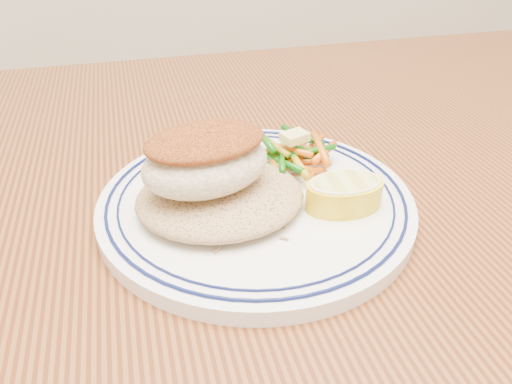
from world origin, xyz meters
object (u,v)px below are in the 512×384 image
at_px(fish_fillet, 206,159).
at_px(dining_table, 252,259).
at_px(plate, 256,202).
at_px(vegetable_pile, 295,154).
at_px(rice_pilaf, 220,194).
at_px(lemon_wedge, 344,193).

bearing_deg(fish_fillet, dining_table, 43.34).
relative_size(plate, fish_fillet, 2.35).
bearing_deg(vegetable_pile, fish_fillet, -151.44).
distance_m(rice_pilaf, vegetable_pile, 0.10).
xyz_separation_m(rice_pilaf, fish_fillet, (-0.01, 0.00, 0.04)).
height_order(rice_pilaf, lemon_wedge, rice_pilaf).
distance_m(dining_table, vegetable_pile, 0.13).
bearing_deg(plate, fish_fillet, -170.84).
height_order(rice_pilaf, fish_fillet, fish_fillet).
distance_m(plate, vegetable_pile, 0.07).
xyz_separation_m(dining_table, plate, (-0.01, -0.04, 0.11)).
bearing_deg(lemon_wedge, fish_fillet, 166.15).
bearing_deg(fish_fillet, vegetable_pile, 28.56).
height_order(dining_table, rice_pilaf, rice_pilaf).
relative_size(fish_fillet, vegetable_pile, 1.30).
bearing_deg(vegetable_pile, dining_table, -174.77).
xyz_separation_m(fish_fillet, lemon_wedge, (0.12, -0.03, -0.04)).
height_order(dining_table, plate, plate).
bearing_deg(lemon_wedge, dining_table, 129.31).
bearing_deg(rice_pilaf, fish_fillet, 172.70).
bearing_deg(plate, rice_pilaf, -165.90).
relative_size(dining_table, plate, 5.15).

